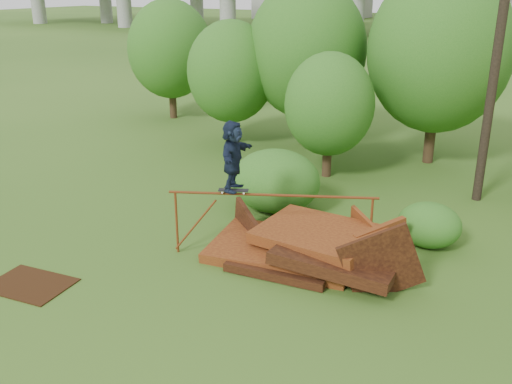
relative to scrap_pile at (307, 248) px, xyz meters
The scene contains 14 objects.
ground 2.11m from the scrap_pile, 107.20° to the right, with size 240.00×240.00×0.00m, color #2D5116.
scrap_pile is the anchor object (origin of this frame).
grind_rail 1.32m from the scrap_pile, behind, with size 4.72×2.04×1.66m.
skateboard 2.28m from the scrap_pile, 167.01° to the right, with size 0.75×0.46×0.08m.
skater 2.87m from the scrap_pile, 167.01° to the right, with size 1.59×0.51×1.71m, color #162035.
flat_plate 6.48m from the scrap_pile, 142.28° to the right, with size 1.81×1.30×0.03m, color black.
tree_0 11.56m from the scrap_pile, 129.58° to the left, with size 3.61×3.61×5.10m.
tree_1 11.49m from the scrap_pile, 113.80° to the left, with size 4.77×4.77×6.64m.
tree_2 7.12m from the scrap_pile, 107.38° to the left, with size 3.07×3.07×4.33m.
tree_3 10.56m from the scrap_pile, 85.45° to the left, with size 5.11×5.11×7.10m.
tree_6 17.05m from the scrap_pile, 136.83° to the left, with size 4.13×4.13×5.77m.
shrub_left 3.57m from the scrap_pile, 128.68° to the left, with size 2.68×2.47×1.86m, color #1D5516.
shrub_right 3.39m from the scrap_pile, 45.11° to the left, with size 1.64×1.50×1.16m, color #1D5516.
utility_pole 8.56m from the scrap_pile, 65.14° to the left, with size 1.40×0.28×9.91m.
Camera 1 is at (5.39, -9.63, 6.47)m, focal length 40.00 mm.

